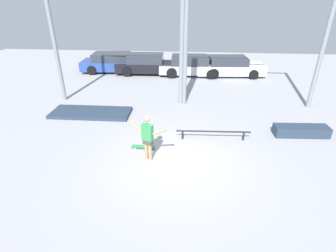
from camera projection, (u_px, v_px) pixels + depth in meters
ground_plane at (176, 161)px, 8.63m from camera, size 36.00×36.00×0.00m
skateboarder at (148, 136)px, 8.31m from camera, size 1.28×0.57×1.61m
skateboard at (143, 147)px, 9.32m from camera, size 0.83×0.27×0.08m
grind_box at (301, 131)px, 10.11m from camera, size 2.07×0.68×0.40m
manual_pad at (91, 113)px, 11.97m from camera, size 3.58×1.43×0.14m
grind_rail at (213, 133)px, 9.78m from camera, size 2.78×0.18×0.37m
canopy_support_left at (115, 21)px, 11.68m from camera, size 6.21×0.20×6.21m
canopy_support_right at (256, 22)px, 11.21m from camera, size 6.21×0.20×6.21m
parked_car_blue at (114, 63)px, 18.22m from camera, size 4.54×2.17×1.27m
parked_car_black at (147, 64)px, 17.81m from camera, size 4.32×2.02×1.29m
parked_car_silver at (192, 66)px, 17.50m from camera, size 4.40×2.08×1.26m
parked_car_white at (229, 66)px, 17.39m from camera, size 4.51×2.25×1.22m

